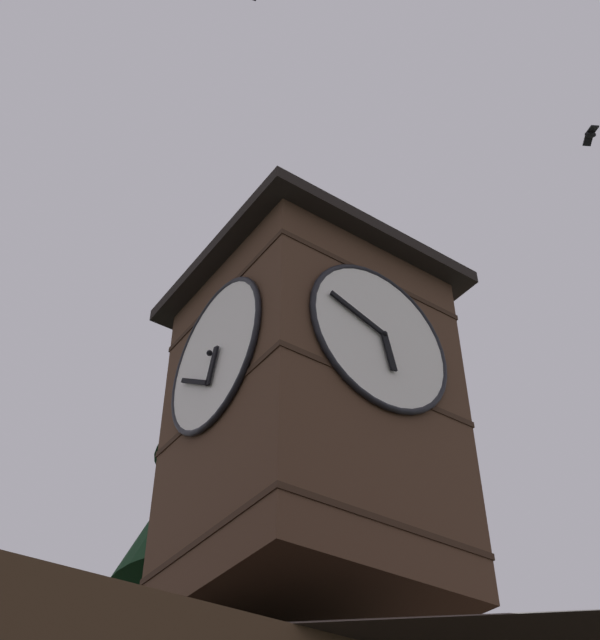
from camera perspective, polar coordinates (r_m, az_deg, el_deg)
clock_tower at (r=14.76m, az=0.68°, el=-5.11°), size 4.45×4.45×9.19m
pine_tree_behind at (r=18.41m, az=-5.44°, el=-19.29°), size 7.12×7.12×20.52m
flying_bird_low at (r=19.62m, az=18.80°, el=11.63°), size 0.42×0.56×0.14m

